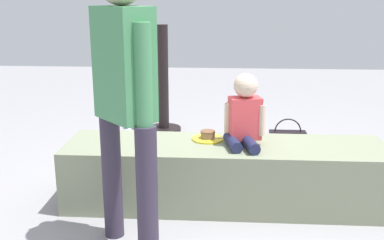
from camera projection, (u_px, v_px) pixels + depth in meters
name	position (u px, v px, depth m)	size (l,w,h in m)	color
ground_plane	(224.00, 203.00, 3.26)	(12.00, 12.00, 0.00)	gray
concrete_ledge	(225.00, 174.00, 3.20)	(2.18, 0.56, 0.43)	gray
child_seated	(244.00, 114.00, 3.08)	(0.28, 0.34, 0.48)	#1F2448
adult_standing	(125.00, 83.00, 2.44)	(0.37, 0.38, 1.61)	#362D40
cake_plate	(208.00, 137.00, 3.23)	(0.22, 0.22, 0.07)	yellow
gift_bag	(178.00, 158.00, 3.72)	(0.19, 0.09, 0.32)	gold
railing_post	(163.00, 93.00, 4.83)	(0.36, 0.36, 1.12)	black
water_bottle_near_gift	(129.00, 136.00, 4.48)	(0.06, 0.06, 0.19)	silver
party_cup_red	(219.00, 142.00, 4.40)	(0.07, 0.07, 0.12)	red
cake_box_white	(139.00, 154.00, 4.01)	(0.31, 0.30, 0.15)	white
handbag_black_leather	(287.00, 141.00, 4.27)	(0.33, 0.11, 0.32)	black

